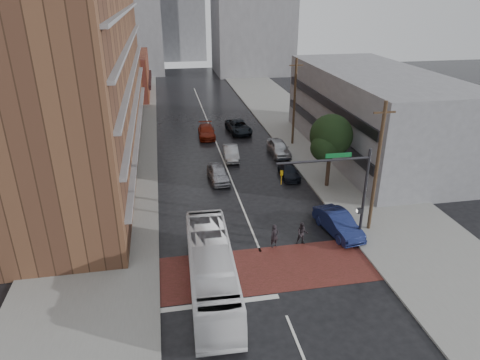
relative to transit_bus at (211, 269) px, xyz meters
name	(u,v)px	position (x,y,z in m)	size (l,w,h in m)	color
ground	(269,273)	(3.85, 1.00, -1.53)	(160.00, 160.00, 0.00)	black
crosswalk	(267,269)	(3.85, 1.50, -1.52)	(14.00, 5.00, 0.02)	maroon
sidewalk_west	(117,152)	(-7.65, 26.00, -1.45)	(9.00, 90.00, 0.15)	gray
sidewalk_east	(311,140)	(15.35, 26.00, -1.45)	(9.00, 90.00, 0.15)	gray
apartment_block	(72,21)	(-10.15, 25.00, 12.47)	(10.00, 44.00, 28.00)	brown
storefront_west	(125,75)	(-8.15, 55.00, 1.97)	(8.00, 16.00, 7.00)	brown
building_east	(373,113)	(20.35, 21.00, 2.97)	(11.00, 26.00, 9.00)	gray
distant_tower_center	(180,10)	(3.85, 96.00, 10.47)	(12.00, 10.00, 24.00)	gray
street_tree	(331,138)	(12.37, 13.03, 3.21)	(4.20, 4.10, 6.90)	#332319
signal_mast	(346,185)	(9.70, 3.50, 3.21)	(6.50, 0.30, 7.20)	#2D2D33
utility_pole_near	(377,168)	(12.65, 5.00, 3.61)	(1.60, 0.26, 10.00)	#473321
utility_pole_far	(294,102)	(12.65, 25.00, 3.61)	(1.60, 0.26, 10.00)	#473321
transit_bus	(211,269)	(0.00, 0.00, 0.00)	(2.56, 10.95, 3.05)	silver
pedestrian_a	(275,236)	(4.96, 4.00, -0.64)	(0.65, 0.42, 1.77)	black
pedestrian_b	(302,234)	(7.01, 4.00, -0.66)	(0.84, 0.65, 1.73)	black
car_travel_a	(218,174)	(2.58, 16.18, -0.78)	(1.75, 4.35, 1.48)	#A5A6AD
car_travel_b	(231,153)	(4.74, 21.64, -0.82)	(1.49, 4.28, 1.41)	#999DA1
car_travel_c	(207,132)	(2.97, 29.59, -0.81)	(2.00, 4.91, 1.43)	maroon
suv_travel	(239,127)	(7.22, 30.74, -0.77)	(2.51, 5.45, 1.51)	black
car_parked_near	(338,223)	(10.15, 5.00, -0.71)	(1.73, 4.98, 1.64)	#16204F
car_parked_mid	(289,171)	(9.52, 15.83, -0.94)	(1.65, 4.06, 1.18)	black
car_parked_far	(279,148)	(10.15, 22.00, -0.71)	(1.93, 4.79, 1.63)	#B8BBC0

